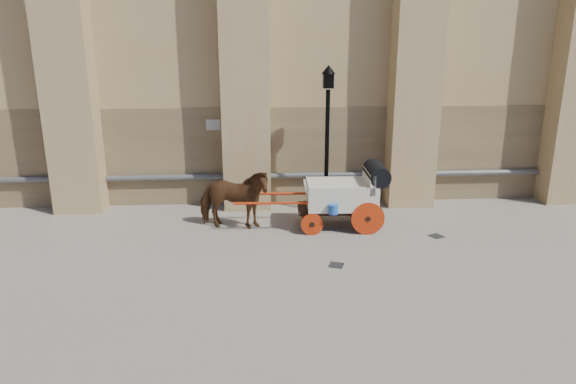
{
  "coord_description": "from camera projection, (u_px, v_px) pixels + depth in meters",
  "views": [
    {
      "loc": [
        -0.73,
        -11.54,
        4.86
      ],
      "look_at": [
        0.12,
        1.67,
        1.01
      ],
      "focal_mm": 32.0,
      "sensor_mm": 36.0,
      "label": 1
    }
  ],
  "objects": [
    {
      "name": "street_lamp",
      "position": [
        327.0,
        136.0,
        14.71
      ],
      "size": [
        0.4,
        0.4,
        4.29
      ],
      "color": "black",
      "rests_on": "ground"
    },
    {
      "name": "carriage",
      "position": [
        346.0,
        193.0,
        13.86
      ],
      "size": [
        4.13,
        1.48,
        1.79
      ],
      "rotation": [
        0.0,
        0.0,
        -0.04
      ],
      "color": "black",
      "rests_on": "ground"
    },
    {
      "name": "ground",
      "position": [
        288.0,
        251.0,
        12.46
      ],
      "size": [
        90.0,
        90.0,
        0.0
      ],
      "primitive_type": "plane",
      "color": "gray",
      "rests_on": "ground"
    },
    {
      "name": "horse",
      "position": [
        234.0,
        199.0,
        13.78
      ],
      "size": [
        2.09,
        1.21,
        1.66
      ],
      "primitive_type": "imported",
      "rotation": [
        0.0,
        0.0,
        1.41
      ],
      "color": "brown",
      "rests_on": "ground"
    },
    {
      "name": "drain_grate_far",
      "position": [
        436.0,
        236.0,
        13.42
      ],
      "size": [
        0.42,
        0.42,
        0.01
      ],
      "primitive_type": "cube",
      "rotation": [
        0.0,
        0.0,
        0.41
      ],
      "color": "black",
      "rests_on": "ground"
    },
    {
      "name": "drain_grate_near",
      "position": [
        336.0,
        265.0,
        11.67
      ],
      "size": [
        0.41,
        0.41,
        0.01
      ],
      "primitive_type": "cube",
      "rotation": [
        0.0,
        0.0,
        -0.36
      ],
      "color": "black",
      "rests_on": "ground"
    }
  ]
}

